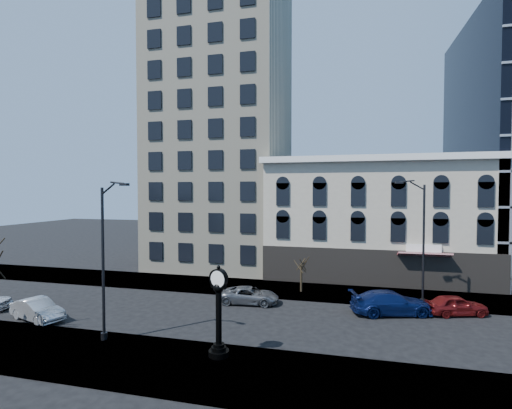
# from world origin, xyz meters

# --- Properties ---
(ground) EXTENTS (160.00, 160.00, 0.00)m
(ground) POSITION_xyz_m (0.00, 0.00, 0.00)
(ground) COLOR black
(ground) RESTS_ON ground
(sidewalk_far) EXTENTS (160.00, 6.00, 0.12)m
(sidewalk_far) POSITION_xyz_m (0.00, 8.00, 0.06)
(sidewalk_far) COLOR gray
(sidewalk_far) RESTS_ON ground
(sidewalk_near) EXTENTS (160.00, 6.00, 0.12)m
(sidewalk_near) POSITION_xyz_m (0.00, -8.00, 0.06)
(sidewalk_near) COLOR gray
(sidewalk_near) RESTS_ON ground
(cream_tower) EXTENTS (15.90, 15.40, 42.50)m
(cream_tower) POSITION_xyz_m (-6.11, 18.88, 19.32)
(cream_tower) COLOR beige
(cream_tower) RESTS_ON ground
(victorian_row) EXTENTS (22.60, 11.19, 12.50)m
(victorian_row) POSITION_xyz_m (12.00, 15.89, 6.00)
(victorian_row) COLOR beige
(victorian_row) RESTS_ON ground
(street_clock) EXTENTS (1.12, 1.12, 4.96)m
(street_clock) POSITION_xyz_m (2.57, -6.60, 2.36)
(street_clock) COLOR black
(street_clock) RESTS_ON sidewalk_near
(street_lamp_near) EXTENTS (2.47, 0.90, 9.71)m
(street_lamp_near) POSITION_xyz_m (-4.22, -6.37, 7.45)
(street_lamp_near) COLOR black
(street_lamp_near) RESTS_ON sidewalk_near
(street_lamp_far) EXTENTS (2.60, 0.53, 10.03)m
(street_lamp_far) POSITION_xyz_m (14.39, 5.99, 7.69)
(street_lamp_far) COLOR black
(street_lamp_far) RESTS_ON sidewalk_far
(bare_tree_far) EXTENTS (2.19, 2.19, 3.76)m
(bare_tree_far) POSITION_xyz_m (5.30, 7.46, 2.95)
(bare_tree_far) COLOR #302718
(bare_tree_far) RESTS_ON sidewalk_far
(car_near_b) EXTENTS (4.76, 2.80, 1.48)m
(car_near_b) POSITION_xyz_m (-11.87, -4.07, 0.74)
(car_near_b) COLOR #A5A8AD
(car_near_b) RESTS_ON ground
(car_far_a) EXTENTS (4.93, 2.57, 1.33)m
(car_far_a) POSITION_xyz_m (1.63, 3.31, 0.66)
(car_far_a) COLOR #595B60
(car_far_a) RESTS_ON ground
(car_far_b) EXTENTS (6.31, 3.93, 1.71)m
(car_far_b) POSITION_xyz_m (12.45, 3.33, 0.85)
(car_far_b) COLOR #0C194C
(car_far_b) RESTS_ON ground
(car_far_c) EXTENTS (4.61, 2.89, 1.46)m
(car_far_c) POSITION_xyz_m (17.06, 4.29, 0.73)
(car_far_c) COLOR maroon
(car_far_c) RESTS_ON ground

